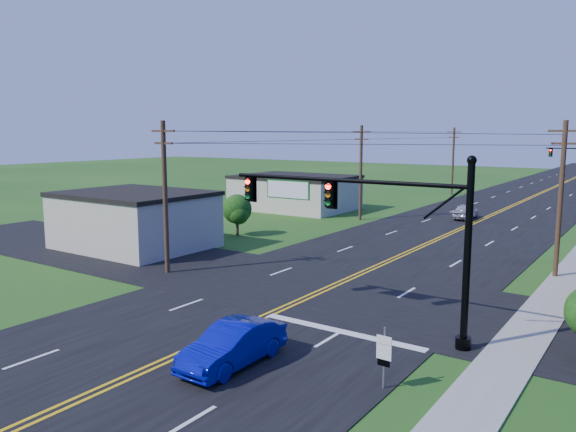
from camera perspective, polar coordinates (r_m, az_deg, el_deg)
The scene contains 14 objects.
ground at distance 21.37m, azimuth -14.04°, elevation -14.66°, with size 260.00×260.00×0.00m, color #1D4B15.
road_main at distance 65.15m, azimuth 20.89°, elevation 0.60°, with size 16.00×220.00×0.04m, color black.
road_cross at distance 30.16m, azimuth 3.38°, elevation -7.49°, with size 70.00×10.00×0.04m, color black.
signal_mast_main at distance 23.67m, azimuth 7.48°, elevation -0.24°, with size 11.30×0.60×7.48m.
cream_bldg_near at distance 42.18m, azimuth -15.30°, elevation -0.36°, with size 10.20×8.20×4.10m.
cream_bldg_far at distance 61.48m, azimuth 0.73°, elevation 2.44°, with size 12.20×9.20×3.70m.
utility_pole_left_a at distance 33.64m, azimuth -12.38°, elevation 2.15°, with size 1.80×0.28×9.00m.
utility_pole_left_b at distance 53.86m, azimuth 7.41°, elevation 4.57°, with size 1.80×0.28×9.00m.
utility_pole_left_c at distance 78.84m, azimuth 16.42°, elevation 5.51°, with size 1.80×0.28×9.00m.
utility_pole_right_a at distance 35.43m, azimuth 25.95°, elevation 1.80°, with size 1.80×0.28×9.00m.
tree_left at distance 45.71m, azimuth -5.19°, elevation 0.70°, with size 2.40×2.40×3.37m.
blue_car at distance 20.69m, azimuth -5.61°, elevation -12.99°, with size 1.59×4.56×1.50m, color #070C9F.
distant_car at distance 56.93m, azimuth 17.60°, elevation 0.43°, with size 1.75×4.36×1.49m, color silver.
route_sign at distance 18.92m, azimuth 9.73°, elevation -13.61°, with size 0.53×0.09×2.11m.
Camera 1 is at (14.90, -12.88, 8.30)m, focal length 35.00 mm.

